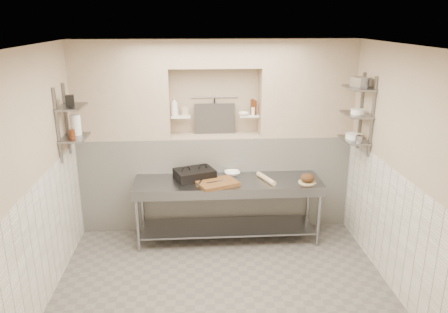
{
  "coord_description": "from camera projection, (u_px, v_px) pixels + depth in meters",
  "views": [
    {
      "loc": [
        -0.29,
        -4.48,
        3.07
      ],
      "look_at": [
        0.07,
        0.9,
        1.35
      ],
      "focal_mm": 35.0,
      "sensor_mm": 36.0,
      "label": 1
    }
  ],
  "objects": [
    {
      "name": "wainscot_right",
      "position": [
        392.0,
        229.0,
        5.13
      ],
      "size": [
        0.02,
        3.9,
        1.4
      ],
      "primitive_type": "cube",
      "color": "white",
      "rests_on": "floor"
    },
    {
      "name": "basket_right",
      "position": [
        361.0,
        82.0,
        5.59
      ],
      "size": [
        0.23,
        0.25,
        0.13
      ],
      "primitive_type": "cube",
      "rotation": [
        0.0,
        0.0,
        0.3
      ],
      "color": "gray",
      "rests_on": "wall_shelf_right_upper"
    },
    {
      "name": "shelf_rail_right_b",
      "position": [
        372.0,
        117.0,
        5.59
      ],
      "size": [
        0.03,
        0.03,
        1.05
      ],
      "primitive_type": "cube",
      "color": "slate",
      "rests_on": "wall_right"
    },
    {
      "name": "backwall_pillar_left",
      "position": [
        121.0,
        90.0,
        6.15
      ],
      "size": [
        1.35,
        0.4,
        1.4
      ],
      "primitive_type": "cube",
      "color": "tan",
      "rests_on": "backwall_lower"
    },
    {
      "name": "knife_blade",
      "position": [
        215.0,
        182.0,
        5.91
      ],
      "size": [
        0.24,
        0.12,
        0.01
      ],
      "primitive_type": "cube",
      "rotation": [
        0.0,
        0.0,
        0.37
      ],
      "color": "gray",
      "rests_on": "cutting_board"
    },
    {
      "name": "shelf_rail_left_b",
      "position": [
        58.0,
        126.0,
        5.35
      ],
      "size": [
        0.03,
        0.03,
        0.95
      ],
      "primitive_type": "cube",
      "color": "slate",
      "rests_on": "wall_left"
    },
    {
      "name": "wall_front",
      "position": [
        243.0,
        282.0,
        2.89
      ],
      "size": [
        4.0,
        0.1,
        2.8
      ],
      "primitive_type": "cube",
      "color": "tan",
      "rests_on": "ground"
    },
    {
      "name": "jug_left",
      "position": [
        76.0,
        125.0,
        5.66
      ],
      "size": [
        0.13,
        0.13,
        0.26
      ],
      "primitive_type": "cylinder",
      "color": "white",
      "rests_on": "wall_shelf_left_lower"
    },
    {
      "name": "bowl_right_mid",
      "position": [
        358.0,
        112.0,
        5.72
      ],
      "size": [
        0.17,
        0.17,
        0.06
      ],
      "primitive_type": "cylinder",
      "color": "white",
      "rests_on": "wall_shelf_right_mid"
    },
    {
      "name": "shelf_rail_left_a",
      "position": [
        67.0,
        119.0,
        5.73
      ],
      "size": [
        0.03,
        0.03,
        0.95
      ],
      "primitive_type": "cube",
      "color": "slate",
      "rests_on": "wall_left"
    },
    {
      "name": "mixing_bowl",
      "position": [
        232.0,
        173.0,
        6.3
      ],
      "size": [
        0.24,
        0.24,
        0.05
      ],
      "primitive_type": "imported",
      "rotation": [
        0.0,
        0.0,
        0.07
      ],
      "color": "white",
      "rests_on": "prep_table"
    },
    {
      "name": "alcove_shelf_left",
      "position": [
        181.0,
        117.0,
        6.33
      ],
      "size": [
        0.28,
        0.16,
        0.02
      ],
      "primitive_type": "cube",
      "color": "white",
      "rests_on": "backwall_lower"
    },
    {
      "name": "splash_panel",
      "position": [
        215.0,
        119.0,
        6.47
      ],
      "size": [
        0.6,
        0.08,
        0.45
      ],
      "primitive_type": "cube",
      "rotation": [
        -0.14,
        0.0,
        0.0
      ],
      "color": "#383330",
      "rests_on": "alcove_sill"
    },
    {
      "name": "box_left_upper",
      "position": [
        70.0,
        101.0,
        5.42
      ],
      "size": [
        0.12,
        0.12,
        0.14
      ],
      "primitive_type": "cube",
      "rotation": [
        0.0,
        0.0,
        0.22
      ],
      "color": "black",
      "rests_on": "wall_shelf_left_upper"
    },
    {
      "name": "jar_left",
      "position": [
        72.0,
        134.0,
        5.47
      ],
      "size": [
        0.08,
        0.08,
        0.12
      ],
      "primitive_type": "cylinder",
      "color": "#4A200D",
      "rests_on": "wall_shelf_left_lower"
    },
    {
      "name": "canister_right",
      "position": [
        359.0,
        139.0,
        5.68
      ],
      "size": [
        0.1,
        0.1,
        0.1
      ],
      "primitive_type": "cylinder",
      "color": "gray",
      "rests_on": "wall_shelf_right_lower"
    },
    {
      "name": "floor",
      "position": [
        223.0,
        290.0,
        5.23
      ],
      "size": [
        4.0,
        3.9,
        0.1
      ],
      "primitive_type": "cube",
      "color": "#66605A",
      "rests_on": "ground"
    },
    {
      "name": "wall_back",
      "position": [
        214.0,
        132.0,
        6.69
      ],
      "size": [
        4.0,
        0.1,
        2.8
      ],
      "primitive_type": "cube",
      "color": "tan",
      "rests_on": "ground"
    },
    {
      "name": "backwall_pillar_right",
      "position": [
        306.0,
        88.0,
        6.32
      ],
      "size": [
        1.35,
        0.4,
        1.4
      ],
      "primitive_type": "cube",
      "color": "tan",
      "rests_on": "backwall_lower"
    },
    {
      "name": "backwall_header",
      "position": [
        215.0,
        53.0,
        6.09
      ],
      "size": [
        1.3,
        0.4,
        0.4
      ],
      "primitive_type": "cube",
      "color": "tan",
      "rests_on": "backwall_lower"
    },
    {
      "name": "alcove_sill",
      "position": [
        215.0,
        135.0,
        6.45
      ],
      "size": [
        1.3,
        0.4,
        0.02
      ],
      "primitive_type": "cube",
      "color": "tan",
      "rests_on": "backwall_lower"
    },
    {
      "name": "backwall_lower",
      "position": [
        215.0,
        180.0,
        6.66
      ],
      "size": [
        4.0,
        0.4,
        1.4
      ],
      "primitive_type": "cube",
      "color": "white",
      "rests_on": "floor"
    },
    {
      "name": "wall_shelf_right_lower",
      "position": [
        354.0,
        140.0,
        5.87
      ],
      "size": [
        0.3,
        0.5,
        0.02
      ],
      "primitive_type": "cube",
      "color": "slate",
      "rests_on": "wall_right"
    },
    {
      "name": "shelf_rail_right_a",
      "position": [
        361.0,
        111.0,
        5.97
      ],
      "size": [
        0.03,
        0.03,
        1.05
      ],
      "primitive_type": "cube",
      "color": "slate",
      "rests_on": "wall_right"
    },
    {
      "name": "bowl_right",
      "position": [
        354.0,
        136.0,
        5.88
      ],
      "size": [
        0.22,
        0.22,
        0.07
      ],
      "primitive_type": "cylinder",
      "color": "white",
      "rests_on": "wall_shelf_right_lower"
    },
    {
      "name": "alcove_shelf_right",
      "position": [
        249.0,
        116.0,
        6.39
      ],
      "size": [
        0.28,
        0.16,
        0.02
      ],
      "primitive_type": "cube",
      "color": "white",
      "rests_on": "backwall_lower"
    },
    {
      "name": "ceiling",
      "position": [
        223.0,
        41.0,
        4.35
      ],
      "size": [
        4.0,
        3.9,
        0.1
      ],
      "primitive_type": "cube",
      "color": "silver",
      "rests_on": "ground"
    },
    {
      "name": "bread_board",
      "position": [
        307.0,
        182.0,
        6.01
      ],
      "size": [
        0.24,
        0.24,
        0.01
      ],
      "primitive_type": "cylinder",
      "color": "beige",
      "rests_on": "prep_table"
    },
    {
      "name": "utensil_rail",
      "position": [
        214.0,
        97.0,
        6.45
      ],
      "size": [
        0.7,
        0.02,
        0.02
      ],
      "primitive_type": "cylinder",
      "rotation": [
        0.0,
        1.57,
        0.0
      ],
      "color": "gray",
      "rests_on": "wall_back"
    },
    {
      "name": "tongs",
      "position": [
        199.0,
        183.0,
        5.83
      ],
      "size": [
        0.08,
        0.24,
        0.02
      ],
      "primitive_type": "cylinder",
      "rotation": [
        1.57,
        0.0,
        -0.26
      ],
      "color": "gray",
      "rests_on": "cutting_board"
    },
    {
      "name": "panini_press",
      "position": [
        195.0,
        174.0,
        6.12
      ],
      "size": [
        0.62,
        0.54,
        0.14
      ],
      "rotation": [
        0.0,
        0.0,
        0.36
      ],
      "color": "black",
      "rests_on": "prep_table"
    },
    {
      "name": "bread_loaf",
      "position": [
        307.0,
        178.0,
        5.99
      ],
      "size": [
        0.2,
        0.2,
        0.12
      ],
      "primitive_type": "ellipsoid",
      "color": "#4C2D19",
      "rests_on": "bread_board"
    },
    {
      "name": "wall_right",
      "position": [
        404.0,
        173.0,
        4.92
      ],
      "size": [
        0.1,
        3.9,
        2.8
      ],
      "primitive_type": "cube",
      "color": "tan",
      "rests_on": "ground"
    },
    {
      "name": "condiment_a",
      "position": [
        255.0,
        108.0,
        6.34
      ],
      "size": [
        0.06,
        0.06,
        0.22
      ],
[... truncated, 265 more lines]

